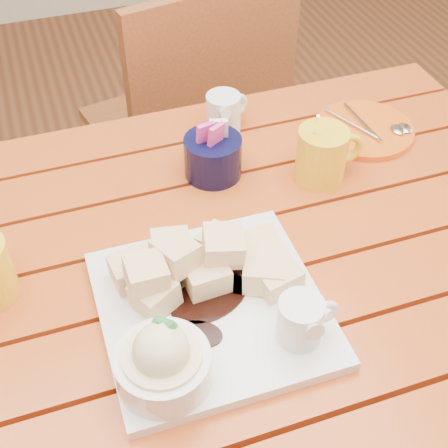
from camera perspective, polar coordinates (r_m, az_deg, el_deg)
name	(u,v)px	position (r m, az deg, el deg)	size (l,w,h in m)	color
table	(205,306)	(1.00, -1.71, -7.50)	(1.20, 0.79, 0.75)	#AD3916
dessert_plate	(202,309)	(0.81, -2.02, -7.77)	(0.30, 0.30, 0.12)	white
coffee_mug_right	(323,154)	(1.04, 9.05, 6.36)	(0.12, 0.08, 0.14)	yellow
cream_pitcher	(225,112)	(1.14, 0.07, 10.16)	(0.09, 0.08, 0.08)	white
sugar_caddy	(213,156)	(1.04, -1.02, 6.26)	(0.10, 0.10, 0.11)	black
orange_saucer	(365,130)	(1.18, 12.79, 8.42)	(0.18, 0.18, 0.02)	#E15C13
chair_far	(194,124)	(1.62, -2.73, 9.11)	(0.50, 0.50, 0.89)	brown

